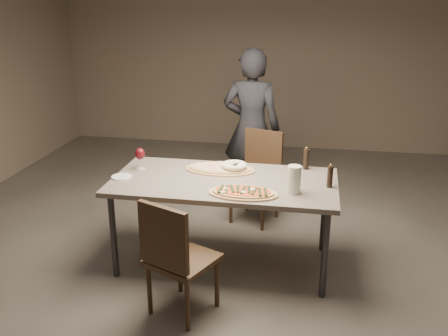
% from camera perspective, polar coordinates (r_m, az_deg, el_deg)
% --- Properties ---
extents(room, '(7.00, 7.00, 7.00)m').
position_cam_1_polar(room, '(3.83, 0.00, 7.79)').
color(room, '#5E5851').
rests_on(room, ground).
extents(dining_table, '(1.80, 0.90, 0.75)m').
position_cam_1_polar(dining_table, '(4.03, 0.00, -2.11)').
color(dining_table, slate).
rests_on(dining_table, ground).
extents(zucchini_pizza, '(0.52, 0.29, 0.05)m').
position_cam_1_polar(zucchini_pizza, '(3.71, 2.18, -2.80)').
color(zucchini_pizza, tan).
rests_on(zucchini_pizza, dining_table).
extents(ham_pizza, '(0.59, 0.33, 0.04)m').
position_cam_1_polar(ham_pizza, '(4.21, -0.46, -0.07)').
color(ham_pizza, tan).
rests_on(ham_pizza, dining_table).
extents(bread_basket, '(0.21, 0.21, 0.08)m').
position_cam_1_polar(bread_basket, '(4.17, 1.18, 0.16)').
color(bread_basket, beige).
rests_on(bread_basket, dining_table).
extents(oil_dish, '(0.12, 0.12, 0.01)m').
position_cam_1_polar(oil_dish, '(4.35, -0.49, 0.47)').
color(oil_dish, white).
rests_on(oil_dish, dining_table).
extents(pepper_mill_left, '(0.05, 0.05, 0.20)m').
position_cam_1_polar(pepper_mill_left, '(4.28, 9.37, 1.06)').
color(pepper_mill_left, black).
rests_on(pepper_mill_left, dining_table).
extents(pepper_mill_right, '(0.05, 0.05, 0.19)m').
position_cam_1_polar(pepper_mill_right, '(3.91, 12.02, -0.93)').
color(pepper_mill_right, black).
rests_on(pepper_mill_right, dining_table).
extents(carafe, '(0.10, 0.10, 0.21)m').
position_cam_1_polar(carafe, '(3.75, 8.02, -1.31)').
color(carafe, silver).
rests_on(carafe, dining_table).
extents(wine_glass, '(0.08, 0.08, 0.19)m').
position_cam_1_polar(wine_glass, '(4.27, -9.58, 1.54)').
color(wine_glass, silver).
rests_on(wine_glass, dining_table).
extents(side_plate, '(0.17, 0.17, 0.01)m').
position_cam_1_polar(side_plate, '(4.14, -11.63, -0.99)').
color(side_plate, white).
rests_on(side_plate, dining_table).
extents(chair_near, '(0.55, 0.55, 0.88)m').
position_cam_1_polar(chair_near, '(3.45, -5.66, -9.73)').
color(chair_near, '#3D2919').
rests_on(chair_near, ground).
extents(chair_far, '(0.54, 0.54, 0.89)m').
position_cam_1_polar(chair_far, '(4.96, 3.98, -0.32)').
color(chair_far, '#3D2919').
rests_on(chair_far, ground).
extents(diner, '(0.63, 0.44, 1.66)m').
position_cam_1_polar(diner, '(5.24, 3.16, 4.56)').
color(diner, black).
rests_on(diner, ground).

